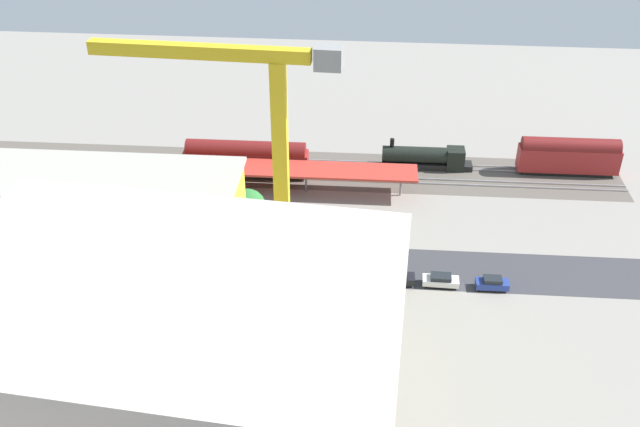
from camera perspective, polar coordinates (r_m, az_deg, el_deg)
ground_plane at (r=102.89m, az=-3.40°, el=-1.99°), size 170.38×170.38×0.00m
rail_bed at (r=120.16m, az=-2.08°, el=3.49°), size 106.61×14.14×0.01m
street_asphalt at (r=98.32m, az=-3.84°, el=-3.84°), size 106.57×10.07×0.01m
track_rails at (r=120.08m, az=-2.08°, el=3.56°), size 106.48×7.70×0.12m
platform_canopy_near at (r=112.76m, az=-4.85°, el=3.59°), size 49.08×5.88×4.12m
locomotive at (r=121.12m, az=8.46°, el=4.35°), size 14.86×2.90×5.06m
passenger_coach at (r=124.11m, az=18.99°, el=4.37°), size 16.08×3.06×6.30m
freight_coach_far at (r=117.49m, az=-5.82°, el=4.40°), size 20.00×3.19×6.10m
parked_car_0 at (r=95.60m, az=13.38°, el=-5.40°), size 4.18×1.80×1.72m
parked_car_1 at (r=94.91m, az=9.46°, el=-5.24°), size 4.69×1.94×1.61m
parked_car_2 at (r=94.46m, az=6.03°, el=-5.07°), size 4.78×2.04×1.83m
parked_car_3 at (r=93.97m, az=1.66°, el=-5.17°), size 4.72×2.02×1.63m
construction_building at (r=81.56m, az=-19.36°, el=-5.58°), size 35.82×21.82×20.47m
construction_roof_slab at (r=75.94m, az=-20.76°, el=0.68°), size 36.43×22.42×0.40m
tower_crane at (r=71.05m, az=-4.04°, el=1.15°), size 22.81×3.60×36.90m
box_truck_0 at (r=100.75m, az=-18.27°, el=-3.42°), size 8.61×2.78×3.67m
street_tree_0 at (r=101.23m, az=-10.71°, el=0.61°), size 5.88×5.88×8.58m
street_tree_1 at (r=101.02m, az=-5.74°, el=0.46°), size 5.30×5.30×7.51m
street_tree_2 at (r=108.27m, az=-21.17°, el=0.95°), size 5.82×5.82×8.37m
traffic_light at (r=99.81m, az=-4.65°, el=-0.14°), size 0.50×0.36×6.81m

